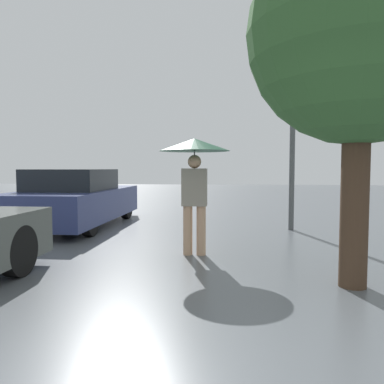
{
  "coord_description": "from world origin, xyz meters",
  "views": [
    {
      "loc": [
        0.29,
        -1.18,
        1.37
      ],
      "look_at": [
        -0.29,
        4.64,
        1.0
      ],
      "focal_mm": 35.0,
      "sensor_mm": 36.0,
      "label": 1
    }
  ],
  "objects_px": {
    "parked_car_farthest": "(76,199)",
    "tree": "(359,34)",
    "pedestrian": "(195,161)",
    "street_lamp": "(293,101)"
  },
  "relations": [
    {
      "from": "parked_car_farthest",
      "to": "tree",
      "type": "xyz_separation_m",
      "value": [
        5.05,
        -4.11,
        2.23
      ]
    },
    {
      "from": "tree",
      "to": "street_lamp",
      "type": "xyz_separation_m",
      "value": [
        -0.05,
        4.02,
        -0.03
      ]
    },
    {
      "from": "tree",
      "to": "pedestrian",
      "type": "bearing_deg",
      "value": 144.46
    },
    {
      "from": "pedestrian",
      "to": "tree",
      "type": "bearing_deg",
      "value": -35.54
    },
    {
      "from": "tree",
      "to": "street_lamp",
      "type": "height_order",
      "value": "tree"
    },
    {
      "from": "parked_car_farthest",
      "to": "tree",
      "type": "height_order",
      "value": "tree"
    },
    {
      "from": "tree",
      "to": "street_lamp",
      "type": "bearing_deg",
      "value": 90.74
    },
    {
      "from": "pedestrian",
      "to": "parked_car_farthest",
      "type": "relative_size",
      "value": 0.42
    },
    {
      "from": "pedestrian",
      "to": "street_lamp",
      "type": "relative_size",
      "value": 0.48
    },
    {
      "from": "tree",
      "to": "street_lamp",
      "type": "distance_m",
      "value": 4.02
    }
  ]
}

